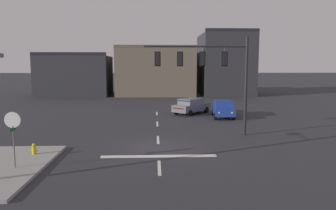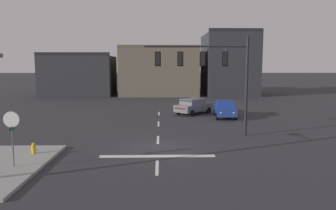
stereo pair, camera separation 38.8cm
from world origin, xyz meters
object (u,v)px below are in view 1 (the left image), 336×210
car_lot_middle (191,106)px  fire_hydrant (34,151)px  stop_sign (13,126)px  signal_mast_near_side (211,67)px  car_lot_nearside (223,108)px

car_lot_middle → fire_hydrant: (-10.43, -15.41, -0.53)m
stop_sign → car_lot_middle: (10.48, 17.73, -1.29)m
fire_hydrant → signal_mast_near_side: bearing=25.4°
signal_mast_near_side → fire_hydrant: 12.60m
stop_sign → car_lot_middle: bearing=59.4°
signal_mast_near_side → car_lot_middle: bearing=91.0°
signal_mast_near_side → car_lot_nearside: size_ratio=1.59×
stop_sign → fire_hydrant: size_ratio=3.77×
stop_sign → car_lot_nearside: (13.31, 15.54, -1.29)m
signal_mast_near_side → car_lot_nearside: 9.49m
car_lot_nearside → car_lot_middle: same height
car_lot_middle → fire_hydrant: car_lot_middle is taller
stop_sign → fire_hydrant: bearing=88.7°
signal_mast_near_side → fire_hydrant: size_ratio=9.71×
signal_mast_near_side → car_lot_middle: 11.12m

